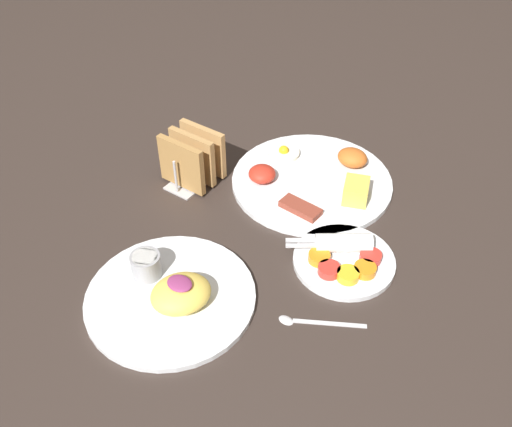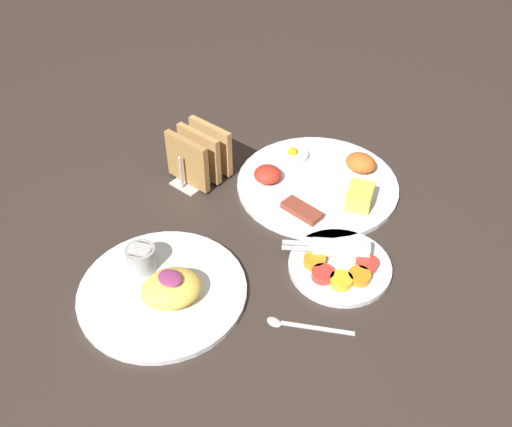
% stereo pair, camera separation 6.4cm
% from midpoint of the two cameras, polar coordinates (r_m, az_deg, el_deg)
% --- Properties ---
extents(ground_plane, '(3.00, 3.00, 0.00)m').
position_cam_midpoint_polar(ground_plane, '(0.99, -1.27, -2.01)').
color(ground_plane, '#332823').
extents(plate_breakfast, '(0.31, 0.31, 0.05)m').
position_cam_midpoint_polar(plate_breakfast, '(1.10, 4.12, 3.41)').
color(plate_breakfast, white).
rests_on(plate_breakfast, ground_plane).
extents(plate_condiments, '(0.18, 0.17, 0.04)m').
position_cam_midpoint_polar(plate_condiments, '(0.94, 6.89, -4.51)').
color(plate_condiments, white).
rests_on(plate_condiments, ground_plane).
extents(plate_foreground, '(0.26, 0.26, 0.06)m').
position_cam_midpoint_polar(plate_foreground, '(0.90, -10.55, -7.89)').
color(plate_foreground, white).
rests_on(plate_foreground, ground_plane).
extents(toast_rack, '(0.10, 0.12, 0.10)m').
position_cam_midpoint_polar(toast_rack, '(1.09, -8.02, 5.37)').
color(toast_rack, '#B7B7BC').
rests_on(toast_rack, ground_plane).
extents(teaspoon, '(0.12, 0.07, 0.01)m').
position_cam_midpoint_polar(teaspoon, '(0.86, 3.08, -10.73)').
color(teaspoon, silver).
rests_on(teaspoon, ground_plane).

